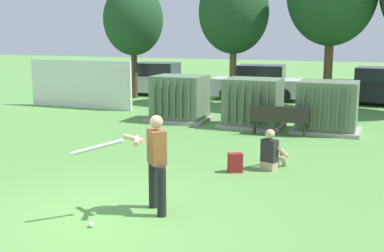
{
  "coord_description": "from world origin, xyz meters",
  "views": [
    {
      "loc": [
        4.39,
        -6.98,
        3.15
      ],
      "look_at": [
        0.32,
        3.5,
        1.0
      ],
      "focal_mm": 46.3,
      "sensor_mm": 36.0,
      "label": 1
    }
  ],
  "objects_px": {
    "transformer_mid_east": "(327,107)",
    "parked_car_left_of_center": "(259,83)",
    "parked_car_leftmost": "(154,80)",
    "seated_spectator": "(272,153)",
    "park_bench": "(279,118)",
    "batter": "(154,159)",
    "transformer_west": "(180,99)",
    "backpack": "(235,163)",
    "parked_car_right_of_center": "(378,87)",
    "sports_ball": "(91,225)",
    "transformer_mid_west": "(253,103)"
  },
  "relations": [
    {
      "from": "transformer_mid_west",
      "to": "transformer_west",
      "type": "bearing_deg",
      "value": 176.79
    },
    {
      "from": "transformer_west",
      "to": "parked_car_leftmost",
      "type": "distance_m",
      "value": 7.61
    },
    {
      "from": "parked_car_left_of_center",
      "to": "park_bench",
      "type": "bearing_deg",
      "value": -71.92
    },
    {
      "from": "transformer_mid_west",
      "to": "backpack",
      "type": "bearing_deg",
      "value": -79.68
    },
    {
      "from": "transformer_mid_east",
      "to": "park_bench",
      "type": "distance_m",
      "value": 1.71
    },
    {
      "from": "parked_car_left_of_center",
      "to": "parked_car_right_of_center",
      "type": "height_order",
      "value": "same"
    },
    {
      "from": "parked_car_leftmost",
      "to": "parked_car_right_of_center",
      "type": "xyz_separation_m",
      "value": [
        10.6,
        0.45,
        0.0
      ]
    },
    {
      "from": "transformer_mid_east",
      "to": "seated_spectator",
      "type": "relative_size",
      "value": 2.18
    },
    {
      "from": "seated_spectator",
      "to": "parked_car_right_of_center",
      "type": "relative_size",
      "value": 0.22
    },
    {
      "from": "seated_spectator",
      "to": "backpack",
      "type": "distance_m",
      "value": 0.92
    },
    {
      "from": "transformer_west",
      "to": "transformer_mid_east",
      "type": "distance_m",
      "value": 5.14
    },
    {
      "from": "park_bench",
      "to": "sports_ball",
      "type": "bearing_deg",
      "value": -99.42
    },
    {
      "from": "parked_car_right_of_center",
      "to": "parked_car_left_of_center",
      "type": "bearing_deg",
      "value": -176.82
    },
    {
      "from": "park_bench",
      "to": "batter",
      "type": "distance_m",
      "value": 7.42
    },
    {
      "from": "park_bench",
      "to": "seated_spectator",
      "type": "height_order",
      "value": "seated_spectator"
    },
    {
      "from": "transformer_west",
      "to": "transformer_mid_east",
      "type": "relative_size",
      "value": 1.0
    },
    {
      "from": "batter",
      "to": "sports_ball",
      "type": "distance_m",
      "value": 1.52
    },
    {
      "from": "batter",
      "to": "seated_spectator",
      "type": "bearing_deg",
      "value": 69.32
    },
    {
      "from": "transformer_mid_east",
      "to": "batter",
      "type": "xyz_separation_m",
      "value": [
        -2.03,
        -8.45,
        0.19
      ]
    },
    {
      "from": "backpack",
      "to": "batter",
      "type": "bearing_deg",
      "value": -101.61
    },
    {
      "from": "parked_car_leftmost",
      "to": "seated_spectator",
      "type": "bearing_deg",
      "value": -53.58
    },
    {
      "from": "transformer_mid_east",
      "to": "parked_car_left_of_center",
      "type": "bearing_deg",
      "value": 119.76
    },
    {
      "from": "batter",
      "to": "parked_car_left_of_center",
      "type": "xyz_separation_m",
      "value": [
        -1.84,
        15.22,
        -0.22
      ]
    },
    {
      "from": "transformer_mid_east",
      "to": "parked_car_right_of_center",
      "type": "distance_m",
      "value": 7.2
    },
    {
      "from": "transformer_west",
      "to": "parked_car_right_of_center",
      "type": "bearing_deg",
      "value": 46.49
    },
    {
      "from": "backpack",
      "to": "parked_car_leftmost",
      "type": "xyz_separation_m",
      "value": [
        -7.79,
        12.09,
        0.54
      ]
    },
    {
      "from": "park_bench",
      "to": "seated_spectator",
      "type": "xyz_separation_m",
      "value": [
        0.61,
        -3.85,
        -0.16
      ]
    },
    {
      "from": "seated_spectator",
      "to": "backpack",
      "type": "xyz_separation_m",
      "value": [
        -0.72,
        -0.55,
        -0.16
      ]
    },
    {
      "from": "backpack",
      "to": "parked_car_leftmost",
      "type": "height_order",
      "value": "parked_car_leftmost"
    },
    {
      "from": "seated_spectator",
      "to": "parked_car_left_of_center",
      "type": "relative_size",
      "value": 0.22
    },
    {
      "from": "batter",
      "to": "sports_ball",
      "type": "xyz_separation_m",
      "value": [
        -0.67,
        -1.0,
        -0.93
      ]
    },
    {
      "from": "transformer_mid_east",
      "to": "parked_car_left_of_center",
      "type": "relative_size",
      "value": 0.49
    },
    {
      "from": "backpack",
      "to": "transformer_mid_west",
      "type": "bearing_deg",
      "value": 100.32
    },
    {
      "from": "parked_car_right_of_center",
      "to": "backpack",
      "type": "bearing_deg",
      "value": -102.65
    },
    {
      "from": "parked_car_leftmost",
      "to": "parked_car_right_of_center",
      "type": "distance_m",
      "value": 10.61
    },
    {
      "from": "sports_ball",
      "to": "backpack",
      "type": "relative_size",
      "value": 0.2
    },
    {
      "from": "transformer_west",
      "to": "backpack",
      "type": "xyz_separation_m",
      "value": [
        3.72,
        -5.65,
        -0.57
      ]
    },
    {
      "from": "batter",
      "to": "parked_car_left_of_center",
      "type": "height_order",
      "value": "batter"
    },
    {
      "from": "sports_ball",
      "to": "transformer_west",
      "type": "bearing_deg",
      "value": 104.21
    },
    {
      "from": "parked_car_right_of_center",
      "to": "transformer_mid_east",
      "type": "bearing_deg",
      "value": -101.14
    },
    {
      "from": "sports_ball",
      "to": "parked_car_right_of_center",
      "type": "distance_m",
      "value": 17.02
    },
    {
      "from": "park_bench",
      "to": "parked_car_right_of_center",
      "type": "height_order",
      "value": "parked_car_right_of_center"
    },
    {
      "from": "backpack",
      "to": "parked_car_left_of_center",
      "type": "distance_m",
      "value": 12.5
    },
    {
      "from": "backpack",
      "to": "parked_car_right_of_center",
      "type": "distance_m",
      "value": 12.86
    },
    {
      "from": "batter",
      "to": "parked_car_left_of_center",
      "type": "bearing_deg",
      "value": 96.88
    },
    {
      "from": "park_bench",
      "to": "parked_car_left_of_center",
      "type": "relative_size",
      "value": 0.42
    },
    {
      "from": "batter",
      "to": "parked_car_right_of_center",
      "type": "distance_m",
      "value": 15.88
    },
    {
      "from": "batter",
      "to": "parked_car_leftmost",
      "type": "relative_size",
      "value": 0.4
    },
    {
      "from": "transformer_west",
      "to": "park_bench",
      "type": "relative_size",
      "value": 1.15
    },
    {
      "from": "transformer_west",
      "to": "seated_spectator",
      "type": "xyz_separation_m",
      "value": [
        4.44,
        -5.1,
        -0.41
      ]
    }
  ]
}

